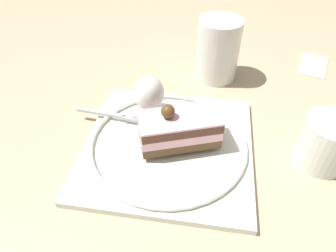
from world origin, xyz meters
name	(u,v)px	position (x,y,z in m)	size (l,w,h in m)	color
ground_plane	(162,149)	(0.00, 0.00, 0.00)	(2.40, 2.40, 0.00)	tan
dessert_plate	(168,145)	(-0.01, 0.00, 0.01)	(0.28, 0.28, 0.02)	white
cake_slice	(179,127)	(-0.02, 0.00, 0.04)	(0.12, 0.08, 0.07)	brown
whipped_cream_dollop	(149,93)	(0.02, -0.07, 0.05)	(0.05, 0.05, 0.06)	white
fork	(115,115)	(0.08, -0.05, 0.02)	(0.12, 0.04, 0.00)	silver
drink_glass_near	(217,53)	(-0.10, -0.20, 0.05)	(0.08, 0.08, 0.12)	white
drink_glass_far	(326,144)	(-0.23, 0.02, 0.03)	(0.07, 0.07, 0.07)	white
folded_napkin	(314,65)	(-0.31, -0.25, 0.00)	(0.09, 0.05, 0.00)	beige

